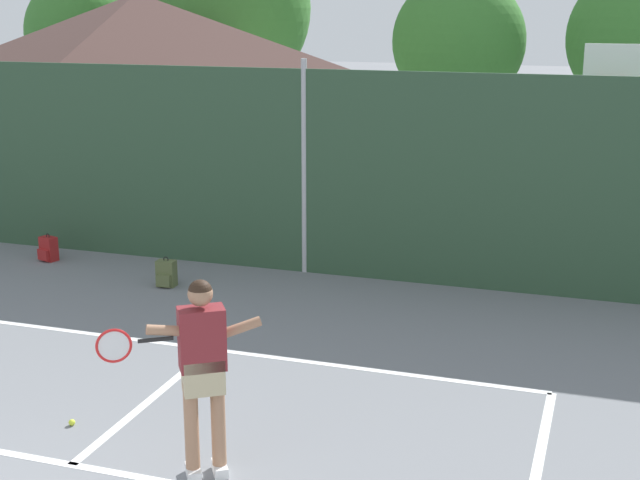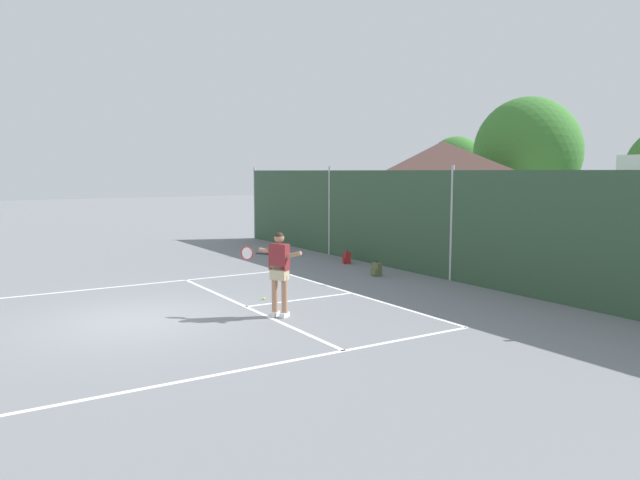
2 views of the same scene
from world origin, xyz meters
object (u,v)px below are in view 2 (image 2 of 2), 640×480
object	(u,v)px
basketball_hoop	(633,207)
backpack_red	(347,258)
tennis_player	(279,266)
backpack_olive	(376,270)
tennis_ball	(264,299)

from	to	relation	value
basketball_hoop	backpack_red	world-z (taller)	basketball_hoop
tennis_player	backpack_red	world-z (taller)	tennis_player
backpack_olive	tennis_ball	bearing A→B (deg)	-74.02
backpack_red	backpack_olive	world-z (taller)	same
backpack_olive	basketball_hoop	bearing A→B (deg)	25.62
backpack_olive	backpack_red	bearing A→B (deg)	165.73
backpack_red	basketball_hoop	bearing A→B (deg)	14.91
basketball_hoop	backpack_red	distance (m)	9.23
tennis_player	backpack_olive	xyz separation A→B (m)	(-2.99, 4.93, -0.92)
tennis_ball	backpack_olive	distance (m)	4.63
tennis_ball	backpack_red	xyz separation A→B (m)	(-3.79, 5.09, 0.16)
basketball_hoop	backpack_olive	distance (m)	7.15
basketball_hoop	tennis_ball	bearing A→B (deg)	-123.43
basketball_hoop	tennis_ball	size ratio (longest dim) A/B	53.79
backpack_red	backpack_olive	distance (m)	2.60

